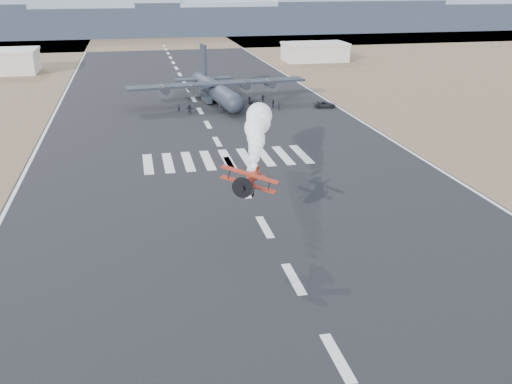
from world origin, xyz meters
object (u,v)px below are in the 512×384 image
object	(u,v)px
support_vehicle	(325,105)
crew_d	(263,99)
crew_c	(220,109)
aerobatic_biplane	(250,181)
crew_h	(273,104)
crew_b	(252,105)
crew_e	(250,100)
transport_aircraft	(216,89)
hangar_right	(315,52)
crew_g	(179,108)
crew_a	(279,106)
crew_f	(190,109)

from	to	relation	value
support_vehicle	crew_d	distance (m)	14.05
crew_c	aerobatic_biplane	bearing A→B (deg)	-44.13
crew_h	crew_b	bearing A→B (deg)	34.14
crew_d	crew_e	xyz separation A→B (m)	(-3.15, -0.72, -0.10)
aerobatic_biplane	transport_aircraft	bearing A→B (deg)	98.63
hangar_right	transport_aircraft	xyz separation A→B (m)	(-41.41, -57.87, -0.06)
crew_b	crew_c	world-z (taller)	crew_b
support_vehicle	crew_e	size ratio (longest dim) A/B	2.85
crew_g	crew_e	bearing A→B (deg)	11.45
crew_a	crew_e	bearing A→B (deg)	77.54
crew_e	crew_d	bearing A→B (deg)	87.72
aerobatic_biplane	crew_h	distance (m)	64.74
crew_d	crew_g	distance (m)	19.74
aerobatic_biplane	crew_b	bearing A→B (deg)	92.13
crew_a	crew_g	world-z (taller)	crew_g
crew_d	crew_h	size ratio (longest dim) A/B	1.06
transport_aircraft	crew_d	bearing A→B (deg)	-22.68
crew_a	crew_e	size ratio (longest dim) A/B	1.08
crew_h	crew_f	bearing A→B (deg)	30.94
crew_d	crew_f	size ratio (longest dim) A/B	0.98
support_vehicle	crew_c	distance (m)	22.67
hangar_right	crew_e	world-z (taller)	hangar_right
crew_b	transport_aircraft	bearing A→B (deg)	79.95
hangar_right	aerobatic_biplane	world-z (taller)	aerobatic_biplane
support_vehicle	hangar_right	bearing A→B (deg)	-7.25
crew_d	crew_f	xyz separation A→B (m)	(-17.02, -7.31, 0.02)
crew_c	crew_d	xyz separation A→B (m)	(10.83, 7.79, 0.11)
crew_d	crew_e	distance (m)	3.23
crew_e	crew_h	size ratio (longest dim) A/B	0.94
support_vehicle	crew_b	xyz separation A→B (m)	(-15.65, 1.20, 0.29)
transport_aircraft	crew_g	bearing A→B (deg)	-143.89
hangar_right	crew_h	size ratio (longest dim) A/B	11.92
crew_e	crew_f	distance (m)	15.35
transport_aircraft	crew_b	xyz separation A→B (m)	(6.23, -9.30, -2.02)
crew_b	crew_h	world-z (taller)	crew_b
crew_h	hangar_right	bearing A→B (deg)	-88.99
crew_h	crew_g	bearing A→B (deg)	24.57
aerobatic_biplane	crew_a	xyz separation A→B (m)	(18.47, 59.86, -5.71)
crew_a	crew_h	size ratio (longest dim) A/B	1.02
crew_a	hangar_right	bearing A→B (deg)	19.99
crew_g	crew_h	xyz separation A→B (m)	(19.92, -0.37, -0.05)
transport_aircraft	crew_d	distance (m)	10.66
support_vehicle	crew_f	xyz separation A→B (m)	(-28.86, 0.24, 0.28)
support_vehicle	crew_d	bearing A→B (deg)	66.15
hangar_right	crew_c	world-z (taller)	hangar_right
aerobatic_biplane	support_vehicle	xyz separation A→B (m)	(28.66, 60.10, -5.94)
hangar_right	transport_aircraft	bearing A→B (deg)	-125.58
crew_b	crew_f	world-z (taller)	crew_b
transport_aircraft	crew_h	size ratio (longest dim) A/B	23.07
hangar_right	crew_a	distance (m)	74.80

